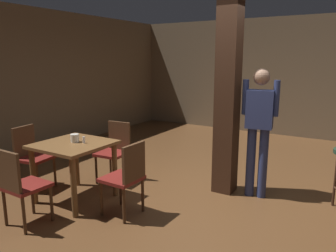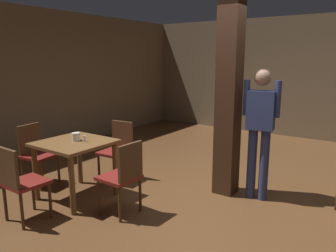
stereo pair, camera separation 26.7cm
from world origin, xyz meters
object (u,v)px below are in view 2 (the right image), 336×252
(dining_table, at_px, (75,152))
(salt_shaker, at_px, (84,139))
(napkin_cup, at_px, (76,137))
(chair_west, at_px, (36,151))
(chair_south, at_px, (19,180))
(standing_person, at_px, (260,125))
(chair_north, at_px, (118,148))
(chair_east, at_px, (124,174))

(dining_table, relative_size, salt_shaker, 10.37)
(dining_table, height_order, napkin_cup, napkin_cup)
(chair_west, xyz_separation_m, napkin_cup, (0.84, 0.07, 0.32))
(chair_south, relative_size, standing_person, 0.52)
(chair_south, relative_size, chair_west, 1.00)
(standing_person, bearing_deg, chair_north, -165.01)
(napkin_cup, bearing_deg, chair_west, -175.37)
(chair_east, distance_m, salt_shaker, 0.81)
(chair_west, xyz_separation_m, standing_person, (2.86, 1.38, 0.50))
(chair_south, height_order, chair_north, same)
(chair_north, height_order, salt_shaker, chair_north)
(chair_west, height_order, standing_person, standing_person)
(dining_table, relative_size, chair_east, 0.98)
(dining_table, bearing_deg, chair_south, -87.78)
(chair_north, bearing_deg, chair_south, -88.90)
(salt_shaker, xyz_separation_m, standing_person, (1.88, 1.29, 0.18))
(chair_south, height_order, standing_person, standing_person)
(chair_north, relative_size, salt_shaker, 10.59)
(chair_west, bearing_deg, dining_table, 1.86)
(chair_east, xyz_separation_m, chair_west, (-1.72, -0.02, 0.00))
(dining_table, height_order, chair_west, chair_west)
(napkin_cup, bearing_deg, salt_shaker, 9.35)
(dining_table, xyz_separation_m, salt_shaker, (0.13, 0.06, 0.19))
(dining_table, xyz_separation_m, chair_east, (0.87, -0.01, -0.13))
(dining_table, relative_size, chair_west, 0.98)
(dining_table, relative_size, chair_north, 0.98)
(chair_west, height_order, chair_north, same)
(chair_north, bearing_deg, dining_table, -90.02)
(chair_south, bearing_deg, chair_east, 44.10)
(napkin_cup, height_order, standing_person, standing_person)
(dining_table, height_order, salt_shaker, salt_shaker)
(dining_table, height_order, standing_person, standing_person)
(chair_north, distance_m, napkin_cup, 0.84)
(chair_south, xyz_separation_m, chair_west, (-0.88, 0.79, 0.00))
(chair_east, bearing_deg, napkin_cup, 176.80)
(chair_north, height_order, standing_person, standing_person)
(dining_table, relative_size, standing_person, 0.51)
(chair_south, xyz_separation_m, chair_east, (0.84, 0.81, 0.00))
(chair_south, bearing_deg, chair_west, 138.21)
(dining_table, bearing_deg, chair_east, -0.59)
(chair_east, bearing_deg, dining_table, 179.41)
(dining_table, distance_m, salt_shaker, 0.23)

